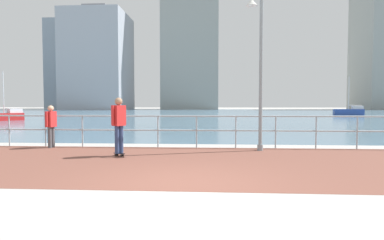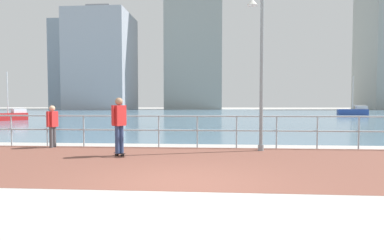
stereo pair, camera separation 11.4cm
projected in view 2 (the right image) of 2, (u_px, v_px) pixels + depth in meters
The scene contains 12 objects.
ground at pixel (212, 115), 46.09m from camera, with size 220.00×220.00×0.00m, color #ADAAA5.
brick_paving at pixel (191, 162), 8.64m from camera, with size 28.00×5.85×0.01m, color brown.
harbor_water at pixel (212, 113), 56.36m from camera, with size 180.00×88.00×0.00m, color slate.
waterfront_railing at pixel (197, 125), 11.51m from camera, with size 25.25×0.06×1.16m.
lamppost at pixel (259, 57), 10.53m from camera, with size 0.65×0.67×5.60m.
skateboarder at pixel (119, 121), 9.64m from camera, with size 0.40×0.51×1.76m.
bystander at pixel (52, 123), 11.55m from camera, with size 0.30×0.56×1.52m.
sailboat_ivory at pixel (354, 111), 46.09m from camera, with size 4.11×1.77×5.59m.
sailboat_gray at pixel (9, 116), 30.81m from camera, with size 2.66×3.35×4.66m.
tower_glass at pixel (77, 66), 112.96m from camera, with size 13.33×14.72×31.91m.
tower_slate at pixel (194, 44), 101.52m from camera, with size 17.14×16.20×43.13m.
tower_steel at pixel (102, 62), 93.50m from camera, with size 16.95×17.18×29.54m.
Camera 2 is at (0.68, -6.15, 1.56)m, focal length 30.04 mm.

